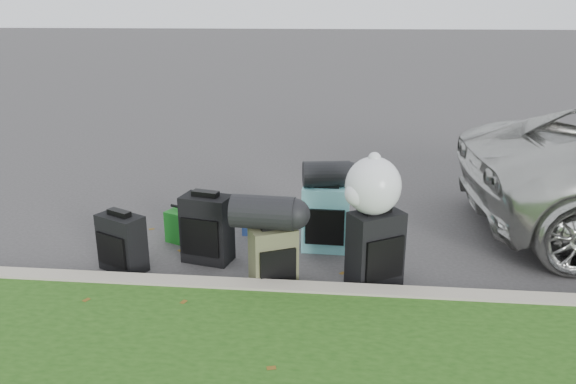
# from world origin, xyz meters

# --- Properties ---
(ground) EXTENTS (120.00, 120.00, 0.00)m
(ground) POSITION_xyz_m (0.00, 0.00, 0.00)
(ground) COLOR #383535
(ground) RESTS_ON ground
(curb) EXTENTS (120.00, 0.18, 0.15)m
(curb) POSITION_xyz_m (0.00, -1.00, 0.07)
(curb) COLOR #9E937F
(curb) RESTS_ON ground
(suitcase_small_black) EXTENTS (0.48, 0.40, 0.53)m
(suitcase_small_black) POSITION_xyz_m (-1.54, -0.56, 0.26)
(suitcase_small_black) COLOR black
(suitcase_small_black) RESTS_ON ground
(suitcase_large_black_left) EXTENTS (0.50, 0.36, 0.65)m
(suitcase_large_black_left) POSITION_xyz_m (-0.82, -0.29, 0.32)
(suitcase_large_black_left) COLOR black
(suitcase_large_black_left) RESTS_ON ground
(suitcase_olive) EXTENTS (0.45, 0.38, 0.53)m
(suitcase_olive) POSITION_xyz_m (-0.13, -0.72, 0.26)
(suitcase_olive) COLOR #40412A
(suitcase_olive) RESTS_ON ground
(suitcase_teal) EXTENTS (0.46, 0.28, 0.65)m
(suitcase_teal) POSITION_xyz_m (0.28, 0.09, 0.33)
(suitcase_teal) COLOR #58ABB1
(suitcase_teal) RESTS_ON ground
(suitcase_large_black_right) EXTENTS (0.52, 0.46, 0.66)m
(suitcase_large_black_right) POSITION_xyz_m (0.73, -0.62, 0.33)
(suitcase_large_black_right) COLOR black
(suitcase_large_black_right) RESTS_ON ground
(tote_green) EXTENTS (0.36, 0.33, 0.33)m
(tote_green) POSITION_xyz_m (-1.18, 0.14, 0.16)
(tote_green) COLOR #186E1D
(tote_green) RESTS_ON ground
(tote_navy) EXTENTS (0.29, 0.24, 0.29)m
(tote_navy) POSITION_xyz_m (-0.46, 0.42, 0.14)
(tote_navy) COLOR navy
(tote_navy) RESTS_ON ground
(duffel_left) EXTENTS (0.55, 0.32, 0.29)m
(duffel_left) POSITION_xyz_m (-0.22, -0.72, 0.67)
(duffel_left) COLOR black
(duffel_left) RESTS_ON suitcase_olive
(duffel_right) EXTENTS (0.48, 0.32, 0.25)m
(duffel_right) POSITION_xyz_m (0.28, 0.11, 0.78)
(duffel_right) COLOR black
(duffel_right) RESTS_ON suitcase_teal
(trash_bag) EXTENTS (0.47, 0.47, 0.47)m
(trash_bag) POSITION_xyz_m (0.69, -0.62, 0.90)
(trash_bag) COLOR silver
(trash_bag) RESTS_ON suitcase_large_black_right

